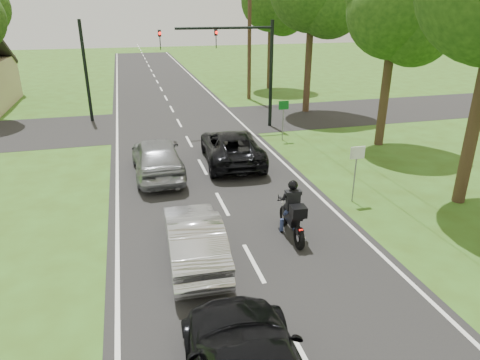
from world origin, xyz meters
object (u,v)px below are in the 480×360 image
sign_white (357,161)px  sign_green (283,111)px  traffic_signal (240,56)px  utility_pole_far (249,30)px  dark_suv (231,146)px  motorcycle_rider (293,215)px  silver_sedan (194,238)px  silver_suv (157,157)px

sign_white → sign_green: 8.00m
traffic_signal → sign_green: size_ratio=3.00×
utility_pole_far → sign_green: size_ratio=4.71×
dark_suv → motorcycle_rider: bearing=95.9°
traffic_signal → sign_white: bearing=-83.0°
motorcycle_rider → sign_white: (3.12, 1.86, 0.85)m
dark_suv → silver_sedan: (-2.98, -7.75, -0.04)m
dark_suv → sign_green: sign_green is taller
silver_suv → motorcycle_rider: bearing=117.9°
traffic_signal → utility_pole_far: utility_pole_far is taller
sign_white → traffic_signal: bearing=97.0°
utility_pole_far → sign_green: bearing=-96.7°
dark_suv → sign_green: 4.46m
motorcycle_rider → traffic_signal: traffic_signal is taller
motorcycle_rider → sign_green: size_ratio=1.04×
silver_sedan → sign_green: (6.46, 10.40, 0.89)m
silver_suv → utility_pole_far: size_ratio=0.49×
utility_pole_far → sign_white: 19.39m
utility_pole_far → sign_white: bearing=-94.5°
dark_suv → sign_white: (3.28, -5.34, 0.85)m
sign_white → sign_green: size_ratio=1.00×
silver_suv → sign_green: (6.90, 3.48, 0.76)m
traffic_signal → utility_pole_far: size_ratio=0.64×
motorcycle_rider → sign_white: size_ratio=1.04×
motorcycle_rider → sign_white: bearing=34.1°
motorcycle_rider → sign_white: sign_white is taller
silver_suv → dark_suv: bearing=-167.8°
silver_sedan → traffic_signal: (4.90, 13.42, 3.43)m
silver_suv → sign_white: sign_white is taller
dark_suv → utility_pole_far: 15.12m
silver_sedan → utility_pole_far: (7.76, 21.42, 4.37)m
silver_sedan → sign_green: sign_green is taller
silver_sedan → silver_suv: 6.94m
dark_suv → silver_suv: 3.51m
silver_suv → silver_sedan: bearing=92.3°
sign_green → silver_suv: bearing=-153.2°
utility_pole_far → dark_suv: bearing=-109.3°
silver_suv → sign_green: 7.76m
motorcycle_rider → dark_suv: 7.21m
motorcycle_rider → silver_suv: (-3.57, 6.38, 0.10)m
dark_suv → sign_white: 6.33m
dark_suv → silver_suv: silver_suv is taller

